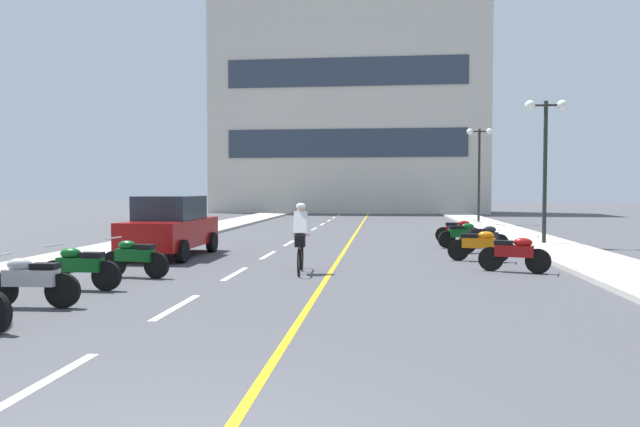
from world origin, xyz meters
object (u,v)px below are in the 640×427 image
Objects in this scene: motorcycle_9 at (459,231)px; cyclist_rider at (300,236)px; motorcycle_3 at (80,267)px; motorcycle_5 at (515,253)px; motorcycle_7 at (484,238)px; street_lamp_mid at (545,138)px; motorcycle_2 at (30,280)px; motorcycle_4 at (134,257)px; motorcycle_6 at (479,245)px; parked_car_near at (171,226)px; street_lamp_far at (479,154)px; motorcycle_8 at (463,234)px.

motorcycle_9 is 0.96× the size of cyclist_rider.
motorcycle_3 and motorcycle_5 have the same top height.
motorcycle_7 is 7.20m from cyclist_rider.
motorcycle_2 is at bearing -133.58° from street_lamp_mid.
motorcycle_4 is 3.87m from cyclist_rider.
motorcycle_6 and motorcycle_9 have the same top height.
motorcycle_9 is (-2.89, 0.79, -3.35)m from street_lamp_mid.
street_lamp_mid is 4.49m from motorcycle_9.
street_lamp_far is at bearing 56.58° from parked_car_near.
street_lamp_mid is at bearing 57.95° from motorcycle_6.
motorcycle_6 is at bearing -91.42° from motorcycle_9.
motorcycle_3 is 12.14m from motorcycle_7.
motorcycle_3 is (-11.73, -10.52, -3.35)m from street_lamp_mid.
street_lamp_mid is 13.23m from parked_car_near.
motorcycle_8 is (-0.46, 1.56, 0.00)m from motorcycle_7.
cyclist_rider is at bearing -125.59° from motorcycle_8.
motorcycle_3 is at bearing -144.23° from cyclist_rider.
motorcycle_7 is at bearing 90.16° from motorcycle_5.
motorcycle_9 is (-0.38, 7.75, 0.00)m from motorcycle_5.
motorcycle_9 is at bearing 96.10° from motorcycle_7.
motorcycle_3 is (-11.53, -23.83, -3.59)m from street_lamp_far.
street_lamp_mid is 2.97× the size of motorcycle_3.
parked_car_near reaches higher than motorcycle_9.
motorcycle_6 is at bearing 25.32° from motorcycle_4.
motorcycle_5 and motorcycle_8 have the same top height.
cyclist_rider is (-7.69, -7.61, -2.94)m from street_lamp_mid.
motorcycle_7 is (-0.01, 4.36, 0.00)m from motorcycle_5.
motorcycle_5 is 0.99× the size of motorcycle_8.
motorcycle_4 and motorcycle_7 have the same top height.
street_lamp_mid reaches higher than motorcycle_7.
motorcycle_9 is (-0.36, 3.40, 0.00)m from motorcycle_7.
motorcycle_9 is at bearing 88.58° from motorcycle_6.
motorcycle_2 and motorcycle_6 have the same top height.
motorcycle_8 is 8.09m from cyclist_rider.
parked_car_near is at bearing 145.76° from cyclist_rider.
motorcycle_7 is at bearing -134.13° from street_lamp_mid.
parked_car_near is 2.47× the size of motorcycle_9.
motorcycle_6 is (-3.03, -4.84, -3.35)m from street_lamp_mid.
motorcycle_4 and motorcycle_5 have the same top height.
street_lamp_far is 3.19× the size of motorcycle_3.
street_lamp_mid is 3.02× the size of motorcycle_8.
motorcycle_5 and motorcycle_9 have the same top height.
motorcycle_4 is 1.01× the size of motorcycle_8.
street_lamp_far is 16.47m from motorcycle_7.
parked_car_near is at bearing -167.87° from motorcycle_7.
motorcycle_3 is 14.36m from motorcycle_9.
street_lamp_far reaches higher than street_lamp_mid.
motorcycle_5 is at bearing -85.44° from motorcycle_8.
motorcycle_5 is at bearing -96.52° from street_lamp_far.
motorcycle_2 and motorcycle_7 have the same top height.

